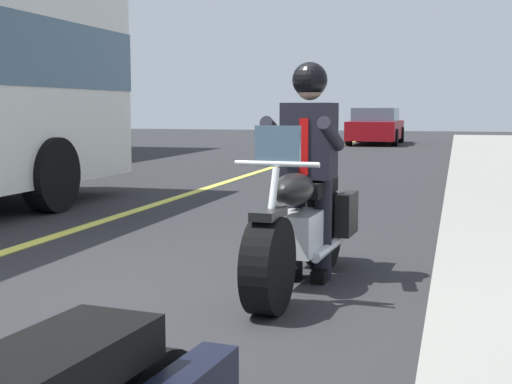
% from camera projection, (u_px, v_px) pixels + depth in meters
% --- Properties ---
extents(ground_plane, '(80.00, 80.00, 0.00)m').
position_uv_depth(ground_plane, '(150.00, 296.00, 5.21)').
color(ground_plane, '#28282B').
extents(motorcycle_main, '(2.22, 0.66, 1.26)m').
position_uv_depth(motorcycle_main, '(302.00, 228.00, 5.49)').
color(motorcycle_main, black).
rests_on(motorcycle_main, ground_plane).
extents(rider_main, '(0.64, 0.57, 1.74)m').
position_uv_depth(rider_main, '(309.00, 151.00, 5.60)').
color(rider_main, black).
rests_on(rider_main, ground_plane).
extents(car_silver, '(4.60, 1.92, 1.40)m').
position_uv_depth(car_silver, '(376.00, 126.00, 27.45)').
color(car_silver, maroon).
rests_on(car_silver, ground_plane).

